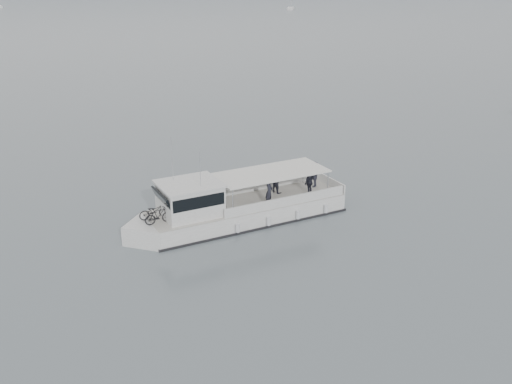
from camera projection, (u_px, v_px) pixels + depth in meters
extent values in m
plane|color=slate|center=(252.00, 218.00, 31.53)|extent=(1400.00, 1400.00, 0.00)
cube|color=white|center=(247.00, 213.00, 31.14)|extent=(11.32, 5.86, 1.19)
cube|color=white|center=(151.00, 233.00, 28.76)|extent=(2.85, 2.85, 1.19)
cube|color=beige|center=(247.00, 203.00, 30.93)|extent=(11.32, 5.86, 0.05)
cube|color=black|center=(247.00, 219.00, 31.27)|extent=(11.52, 6.01, 0.16)
cube|color=white|center=(261.00, 185.00, 32.70)|extent=(7.03, 2.13, 0.55)
cube|color=white|center=(286.00, 202.00, 30.38)|extent=(7.03, 2.13, 0.55)
cube|color=white|center=(330.00, 182.00, 33.19)|extent=(0.90, 2.83, 0.55)
cube|color=white|center=(190.00, 199.00, 29.20)|extent=(3.49, 3.18, 1.64)
cube|color=black|center=(163.00, 202.00, 28.54)|extent=(1.13, 2.33, 1.06)
cube|color=black|center=(190.00, 195.00, 29.10)|extent=(3.32, 3.16, 0.64)
cube|color=white|center=(189.00, 184.00, 28.89)|extent=(3.71, 3.40, 0.09)
cube|color=white|center=(271.00, 173.00, 31.02)|extent=(6.72, 4.36, 0.07)
cylinder|color=silver|center=(233.00, 203.00, 28.97)|extent=(0.07, 0.07, 1.50)
cylinder|color=silver|center=(213.00, 187.00, 31.07)|extent=(0.07, 0.07, 1.50)
cylinder|color=silver|center=(328.00, 184.00, 31.51)|extent=(0.07, 0.07, 1.50)
cylinder|color=silver|center=(303.00, 171.00, 33.61)|extent=(0.07, 0.07, 1.50)
cylinder|color=silver|center=(172.00, 159.00, 28.90)|extent=(0.03, 0.03, 2.37)
cylinder|color=silver|center=(200.00, 167.00, 28.16)|extent=(0.03, 0.03, 2.01)
cylinder|color=silver|center=(238.00, 228.00, 29.21)|extent=(0.27, 0.27, 0.46)
cylinder|color=silver|center=(269.00, 221.00, 30.00)|extent=(0.27, 0.27, 0.46)
cylinder|color=silver|center=(298.00, 215.00, 30.79)|extent=(0.27, 0.27, 0.46)
cylinder|color=silver|center=(326.00, 209.00, 31.59)|extent=(0.27, 0.27, 0.46)
imported|color=black|center=(154.00, 211.00, 28.86)|extent=(1.65, 0.96, 0.82)
imported|color=black|center=(159.00, 216.00, 28.25)|extent=(1.50, 0.79, 0.87)
imported|color=#252732|center=(269.00, 192.00, 30.37)|extent=(0.59, 0.67, 1.53)
imported|color=#252732|center=(276.00, 180.00, 32.13)|extent=(0.89, 0.94, 1.53)
imported|color=#252732|center=(310.00, 182.00, 31.79)|extent=(0.92, 0.88, 1.53)
imported|color=#252732|center=(314.00, 175.00, 32.93)|extent=(1.02, 1.14, 1.53)
cube|color=white|center=(291.00, 9.00, 202.52)|extent=(4.24, 7.19, 0.75)
cube|color=white|center=(291.00, 8.00, 202.40)|extent=(2.57, 2.88, 0.45)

